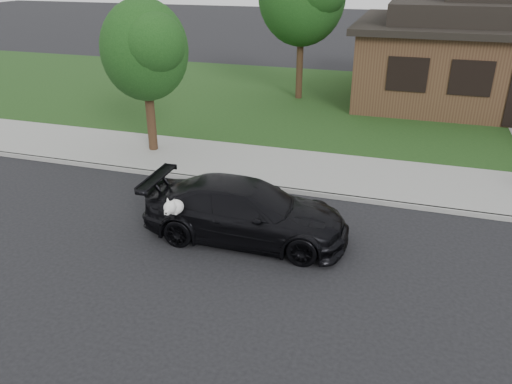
% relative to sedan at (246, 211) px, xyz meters
% --- Properties ---
extents(ground, '(120.00, 120.00, 0.00)m').
position_rel_sedan_xyz_m(ground, '(2.95, -0.90, -0.66)').
color(ground, black).
rests_on(ground, ground).
extents(sidewalk, '(60.00, 3.00, 0.12)m').
position_rel_sedan_xyz_m(sidewalk, '(2.95, 4.10, -0.60)').
color(sidewalk, gray).
rests_on(sidewalk, ground).
extents(curb, '(60.00, 0.12, 0.12)m').
position_rel_sedan_xyz_m(curb, '(2.95, 2.60, -0.60)').
color(curb, gray).
rests_on(curb, ground).
extents(lawn, '(60.00, 13.00, 0.13)m').
position_rel_sedan_xyz_m(lawn, '(2.95, 12.10, -0.59)').
color(lawn, '#193814').
rests_on(lawn, ground).
extents(sedan, '(4.55, 2.23, 1.31)m').
position_rel_sedan_xyz_m(sedan, '(0.00, 0.00, 0.00)').
color(sedan, black).
rests_on(sedan, ground).
extents(house, '(12.60, 8.60, 4.65)m').
position_rel_sedan_xyz_m(house, '(6.95, 14.09, 1.48)').
color(house, '#422B1C').
rests_on(house, ground).
extents(tree_2, '(2.73, 2.60, 4.59)m').
position_rel_sedan_xyz_m(tree_2, '(-4.43, 4.21, 2.61)').
color(tree_2, '#332114').
rests_on(tree_2, ground).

